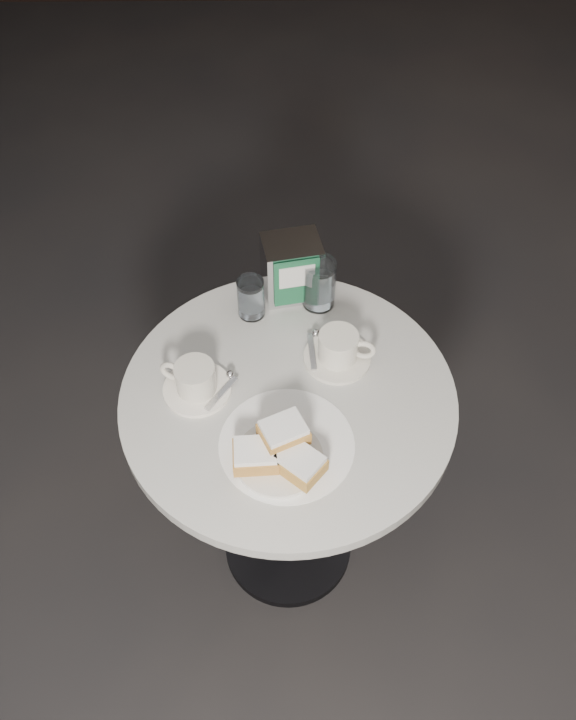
{
  "coord_description": "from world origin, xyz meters",
  "views": [
    {
      "loc": [
        -0.01,
        -0.86,
        1.92
      ],
      "look_at": [
        0.0,
        0.02,
        0.83
      ],
      "focal_mm": 35.0,
      "sensor_mm": 36.0,
      "label": 1
    }
  ],
  "objects_px": {
    "coffee_cup_left": "(195,381)",
    "water_glass_right": "(319,284)",
    "water_glass_left": "(251,298)",
    "napkin_dispenser": "(292,268)",
    "coffee_cup_right": "(339,349)",
    "cafe_table": "(288,445)",
    "beignet_plate": "(279,453)"
  },
  "relations": [
    {
      "from": "water_glass_right",
      "to": "water_glass_left",
      "type": "bearing_deg",
      "value": -168.45
    },
    {
      "from": "cafe_table",
      "to": "water_glass_left",
      "type": "relative_size",
      "value": 7.56
    },
    {
      "from": "coffee_cup_right",
      "to": "water_glass_right",
      "type": "height_order",
      "value": "water_glass_right"
    },
    {
      "from": "coffee_cup_right",
      "to": "napkin_dispenser",
      "type": "relative_size",
      "value": 1.15
    },
    {
      "from": "water_glass_left",
      "to": "napkin_dispenser",
      "type": "distance_m",
      "value": 0.12
    },
    {
      "from": "cafe_table",
      "to": "water_glass_right",
      "type": "relative_size",
      "value": 6.15
    },
    {
      "from": "beignet_plate",
      "to": "water_glass_left",
      "type": "relative_size",
      "value": 2.12
    },
    {
      "from": "beignet_plate",
      "to": "coffee_cup_left",
      "type": "bearing_deg",
      "value": 134.6
    },
    {
      "from": "beignet_plate",
      "to": "napkin_dispenser",
      "type": "height_order",
      "value": "napkin_dispenser"
    },
    {
      "from": "coffee_cup_left",
      "to": "napkin_dispenser",
      "type": "xyz_separation_m",
      "value": [
        0.2,
        0.28,
        0.04
      ]
    },
    {
      "from": "beignet_plate",
      "to": "water_glass_right",
      "type": "height_order",
      "value": "water_glass_right"
    },
    {
      "from": "cafe_table",
      "to": "coffee_cup_right",
      "type": "height_order",
      "value": "coffee_cup_right"
    },
    {
      "from": "coffee_cup_right",
      "to": "water_glass_left",
      "type": "bearing_deg",
      "value": 155.14
    },
    {
      "from": "water_glass_right",
      "to": "napkin_dispenser",
      "type": "height_order",
      "value": "napkin_dispenser"
    },
    {
      "from": "coffee_cup_right",
      "to": "coffee_cup_left",
      "type": "bearing_deg",
      "value": -153.73
    },
    {
      "from": "cafe_table",
      "to": "water_glass_right",
      "type": "xyz_separation_m",
      "value": [
        0.07,
        0.26,
        0.26
      ]
    },
    {
      "from": "water_glass_left",
      "to": "water_glass_right",
      "type": "xyz_separation_m",
      "value": [
        0.15,
        0.03,
        0.01
      ]
    },
    {
      "from": "water_glass_left",
      "to": "napkin_dispenser",
      "type": "height_order",
      "value": "napkin_dispenser"
    },
    {
      "from": "coffee_cup_left",
      "to": "coffee_cup_right",
      "type": "height_order",
      "value": "coffee_cup_right"
    },
    {
      "from": "coffee_cup_left",
      "to": "water_glass_left",
      "type": "distance_m",
      "value": 0.24
    },
    {
      "from": "water_glass_left",
      "to": "napkin_dispenser",
      "type": "relative_size",
      "value": 0.66
    },
    {
      "from": "water_glass_left",
      "to": "napkin_dispenser",
      "type": "xyz_separation_m",
      "value": [
        0.09,
        0.07,
        0.03
      ]
    },
    {
      "from": "coffee_cup_left",
      "to": "water_glass_right",
      "type": "height_order",
      "value": "water_glass_right"
    },
    {
      "from": "cafe_table",
      "to": "beignet_plate",
      "type": "distance_m",
      "value": 0.28
    },
    {
      "from": "cafe_table",
      "to": "napkin_dispenser",
      "type": "xyz_separation_m",
      "value": [
        0.01,
        0.3,
        0.27
      ]
    },
    {
      "from": "coffee_cup_left",
      "to": "water_glass_right",
      "type": "xyz_separation_m",
      "value": [
        0.26,
        0.25,
        0.03
      ]
    },
    {
      "from": "coffee_cup_right",
      "to": "napkin_dispenser",
      "type": "height_order",
      "value": "napkin_dispenser"
    },
    {
      "from": "cafe_table",
      "to": "coffee_cup_right",
      "type": "distance_m",
      "value": 0.27
    },
    {
      "from": "cafe_table",
      "to": "beignet_plate",
      "type": "xyz_separation_m",
      "value": [
        -0.02,
        -0.16,
        0.23
      ]
    },
    {
      "from": "coffee_cup_right",
      "to": "water_glass_right",
      "type": "distance_m",
      "value": 0.17
    },
    {
      "from": "cafe_table",
      "to": "beignet_plate",
      "type": "height_order",
      "value": "beignet_plate"
    },
    {
      "from": "cafe_table",
      "to": "water_glass_right",
      "type": "distance_m",
      "value": 0.37
    }
  ]
}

